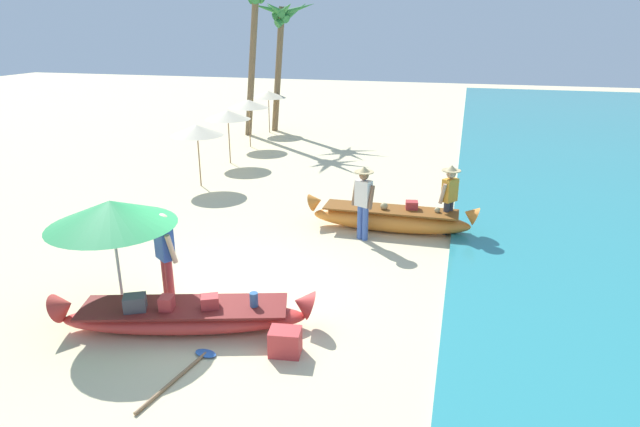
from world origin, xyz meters
TOP-DOWN VIEW (x-y plane):
  - ground_plane at (0.00, 0.00)m, footprint 80.00×80.00m
  - boat_red_foreground at (-0.29, -1.34)m, footprint 4.27×1.91m
  - boat_orange_midground at (2.34, 4.02)m, footprint 4.13×0.76m
  - person_vendor_hatted at (1.79, 3.32)m, footprint 0.58×0.44m
  - person_tourist_customer at (-0.97, -0.64)m, footprint 0.57×0.48m
  - person_vendor_assistant at (3.68, 4.22)m, footprint 0.48×0.56m
  - patio_umbrella_large at (-1.65, -1.05)m, footprint 2.13×2.13m
  - parasol_row_0 at (-3.91, 6.37)m, footprint 1.60×1.60m
  - parasol_row_1 at (-4.23, 9.30)m, footprint 1.60×1.60m
  - parasol_row_2 at (-4.57, 12.08)m, footprint 1.60×1.60m
  - parasol_row_3 at (-4.87, 15.19)m, footprint 1.60×1.60m
  - palm_tree_tall_inland at (-4.34, 15.76)m, footprint 2.90×2.75m
  - palm_tree_leaning_seaward at (-5.03, 14.41)m, footprint 2.67×2.65m
  - cooler_box at (1.53, -1.57)m, footprint 0.52×0.42m
  - paddle at (0.28, -2.39)m, footprint 0.49×1.61m

SIDE VIEW (x-z plane):
  - ground_plane at x=0.00m, z-range 0.00..0.00m
  - paddle at x=0.28m, z-range 0.00..0.06m
  - cooler_box at x=1.53m, z-range 0.00..0.41m
  - boat_red_foreground at x=-0.29m, z-range -0.12..0.62m
  - boat_orange_midground at x=2.34m, z-range -0.11..0.75m
  - person_vendor_assistant at x=3.68m, z-range 0.13..1.83m
  - person_tourist_customer at x=-0.97m, z-range 0.12..1.84m
  - person_vendor_hatted at x=1.79m, z-range 0.14..1.90m
  - parasol_row_0 at x=-3.91m, z-range 0.79..2.70m
  - parasol_row_1 at x=-4.23m, z-range 0.79..2.70m
  - parasol_row_2 at x=-4.57m, z-range 0.79..2.70m
  - parasol_row_3 at x=-4.87m, z-range 0.79..2.70m
  - patio_umbrella_large at x=-1.65m, z-range 0.79..2.83m
  - palm_tree_tall_inland at x=-4.34m, z-range 1.86..7.70m
  - palm_tree_leaning_seaward at x=-5.03m, z-range 2.08..8.64m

